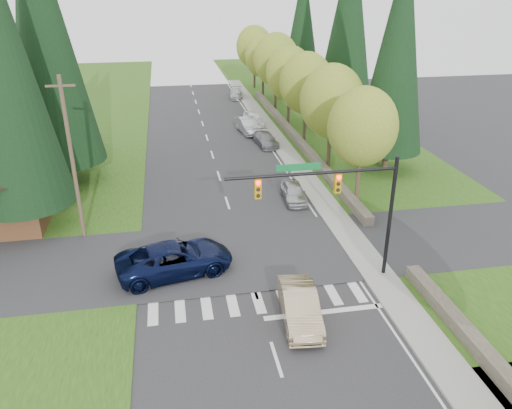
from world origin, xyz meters
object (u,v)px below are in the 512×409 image
object	(u,v)px
sedan_champagne	(300,306)
parked_car_d	(253,118)
suv_navy	(175,259)
parked_car_e	(236,93)
parked_car_b	(266,139)
parked_car_c	(248,126)
parked_car_a	(294,192)

from	to	relation	value
sedan_champagne	parked_car_d	size ratio (longest dim) A/B	1.07
suv_navy	parked_car_e	xyz separation A→B (m)	(9.59, 43.06, -0.26)
parked_car_b	parked_car_c	distance (m)	4.73
parked_car_e	sedan_champagne	bearing A→B (deg)	-87.05
suv_navy	parked_car_e	bearing A→B (deg)	-24.75
parked_car_c	parked_car_e	size ratio (longest dim) A/B	1.11
parked_car_c	sedan_champagne	bearing A→B (deg)	-102.80
sedan_champagne	parked_car_d	world-z (taller)	sedan_champagne
parked_car_b	sedan_champagne	bearing A→B (deg)	-103.79
sedan_champagne	suv_navy	bearing A→B (deg)	142.63
parked_car_b	parked_car_d	bearing A→B (deg)	83.20
suv_navy	parked_car_b	xyz separation A→B (m)	(9.38, 21.63, -0.26)
suv_navy	parked_car_a	xyz separation A→B (m)	(8.81, 8.41, -0.22)
sedan_champagne	parked_car_d	xyz separation A→B (m)	(3.86, 34.56, -0.03)
sedan_champagne	parked_car_c	distance (m)	31.64
parked_car_c	parked_car_e	xyz separation A→B (m)	(1.19, 16.80, -0.16)
parked_car_a	parked_car_e	size ratio (longest dim) A/B	0.91
parked_car_c	parked_car_d	size ratio (longest dim) A/B	1.09
parked_car_a	parked_car_e	world-z (taller)	parked_car_a
sedan_champagne	suv_navy	world-z (taller)	suv_navy
sedan_champagne	parked_car_b	xyz separation A→B (m)	(3.74, 26.89, -0.15)
parked_car_a	parked_car_b	size ratio (longest dim) A/B	0.90
sedan_champagne	suv_navy	distance (m)	7.71
parked_car_a	parked_car_d	world-z (taller)	parked_car_d
sedan_champagne	parked_car_b	size ratio (longest dim) A/B	1.09
sedan_champagne	parked_car_c	size ratio (longest dim) A/B	0.98
suv_navy	parked_car_c	size ratio (longest dim) A/B	1.34
parked_car_b	parked_car_c	world-z (taller)	parked_car_c
parked_car_a	parked_car_d	bearing A→B (deg)	91.59
sedan_champagne	parked_car_c	bearing A→B (deg)	90.64
sedan_champagne	parked_car_a	size ratio (longest dim) A/B	1.21
sedan_champagne	parked_car_a	world-z (taller)	sedan_champagne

